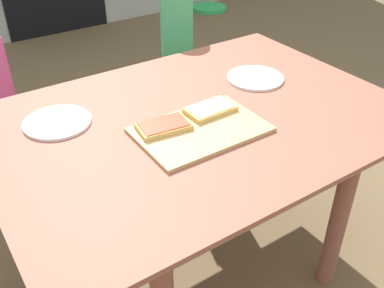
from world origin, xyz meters
TOP-DOWN VIEW (x-y plane):
  - ground_plane at (0.00, 0.00)m, footprint 16.00×16.00m
  - dining_table at (0.00, 0.00)m, footprint 1.34×0.97m
  - cutting_board at (-0.05, -0.08)m, footprint 0.39×0.26m
  - pizza_slice_far_left at (-0.14, -0.02)m, footprint 0.17×0.12m
  - pizza_slice_far_right at (0.04, -0.02)m, footprint 0.16×0.10m
  - plate_white_left at (-0.40, 0.21)m, footprint 0.21×0.21m
  - plate_white_right at (0.34, 0.11)m, footprint 0.21×0.21m
  - child_right at (0.39, 0.75)m, footprint 0.23×0.28m
  - garden_hose_coil at (2.00, 2.70)m, footprint 0.35×0.35m

SIDE VIEW (x-z plane):
  - ground_plane at x=0.00m, z-range 0.00..0.00m
  - garden_hose_coil at x=2.00m, z-range 0.00..0.03m
  - dining_table at x=0.00m, z-range 0.22..0.91m
  - child_right at x=0.39m, z-range 0.08..1.11m
  - plate_white_left at x=-0.40m, z-range 0.68..0.69m
  - plate_white_right at x=0.34m, z-range 0.68..0.69m
  - cutting_board at x=-0.05m, z-range 0.68..0.70m
  - pizza_slice_far_left at x=-0.14m, z-range 0.70..0.71m
  - pizza_slice_far_right at x=0.04m, z-range 0.70..0.71m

